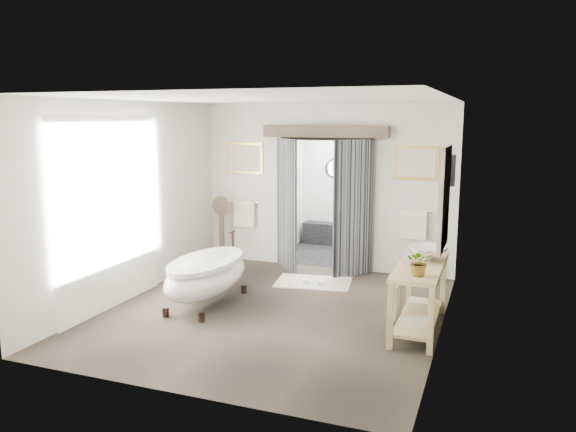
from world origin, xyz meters
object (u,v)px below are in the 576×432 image
(rug, at_px, (313,282))
(vanity, at_px, (417,291))
(clawfoot_tub, at_px, (207,274))
(basin, at_px, (428,253))

(rug, bearing_deg, vanity, -38.80)
(clawfoot_tub, height_order, rug, clawfoot_tub)
(clawfoot_tub, relative_size, vanity, 1.17)
(vanity, height_order, rug, vanity)
(clawfoot_tub, xyz_separation_m, vanity, (2.96, 0.06, 0.06))
(vanity, relative_size, basin, 3.18)
(clawfoot_tub, bearing_deg, vanity, 1.21)
(rug, xyz_separation_m, basin, (1.92, -1.18, 0.93))
(clawfoot_tub, bearing_deg, basin, 6.92)
(clawfoot_tub, height_order, vanity, clawfoot_tub)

